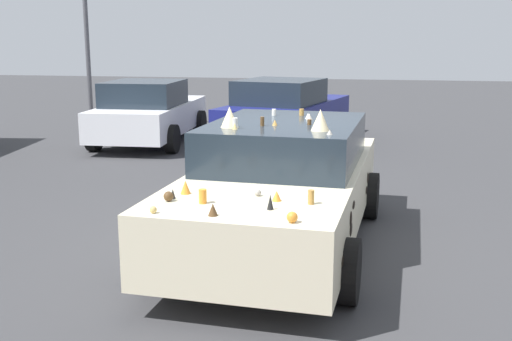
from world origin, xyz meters
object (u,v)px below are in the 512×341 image
at_px(art_car_decorated, 282,184).
at_px(parked_sedan_behind_left, 285,112).
at_px(parked_sedan_behind_right, 149,112).
at_px(lot_lamp_post, 86,22).

distance_m(art_car_decorated, parked_sedan_behind_left, 7.22).
relative_size(parked_sedan_behind_right, lot_lamp_post, 0.90).
xyz_separation_m(parked_sedan_behind_left, lot_lamp_post, (1.24, 5.44, 2.08)).
xyz_separation_m(art_car_decorated, lot_lamp_post, (8.39, 6.44, 2.07)).
xyz_separation_m(parked_sedan_behind_right, parked_sedan_behind_left, (0.58, -3.11, 0.02)).
bearing_deg(art_car_decorated, lot_lamp_post, -138.96).
bearing_deg(parked_sedan_behind_left, lot_lamp_post, 89.87).
height_order(art_car_decorated, parked_sedan_behind_right, art_car_decorated).
bearing_deg(lot_lamp_post, parked_sedan_behind_right, -127.91).
relative_size(parked_sedan_behind_left, lot_lamp_post, 1.00).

